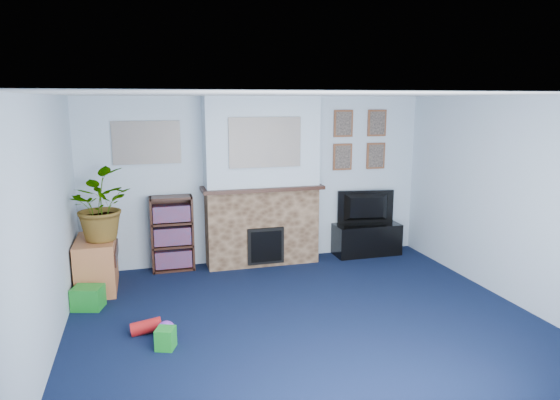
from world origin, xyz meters
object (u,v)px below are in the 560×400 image
object	(u,v)px
tv_stand	(367,240)
television	(367,208)
bookshelf	(172,235)
sideboard	(97,262)

from	to	relation	value
tv_stand	television	distance (m)	0.51
bookshelf	sideboard	size ratio (longest dim) A/B	1.25
television	bookshelf	distance (m)	2.93
tv_stand	bookshelf	world-z (taller)	bookshelf
tv_stand	sideboard	xyz separation A→B (m)	(-3.89, -0.42, 0.12)
bookshelf	television	bearing A→B (deg)	-1.11
tv_stand	bookshelf	size ratio (longest dim) A/B	0.96
television	sideboard	world-z (taller)	television
bookshelf	sideboard	world-z (taller)	bookshelf
television	bookshelf	world-z (taller)	bookshelf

